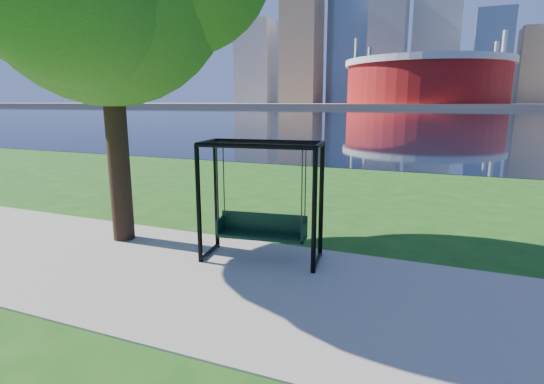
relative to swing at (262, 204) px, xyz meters
The scene contains 7 objects.
ground 1.25m from the swing, 65.17° to the right, with size 900.00×900.00×0.00m, color #1E5114.
path 1.56m from the swing, 75.58° to the right, with size 120.00×4.00×0.03m, color #9E937F.
river 101.38m from the swing, 89.84° to the left, with size 900.00×180.00×0.02m, color black.
far_bank 305.37m from the swing, 89.95° to the left, with size 900.00×228.00×2.00m, color #937F60.
stadium 234.95m from the swing, 92.37° to the left, with size 83.00×83.00×32.00m.
skyline 320.69m from the swing, 90.71° to the left, with size 392.00×66.00×96.50m.
swing is the anchor object (origin of this frame).
Camera 1 is at (2.69, -6.11, 2.83)m, focal length 28.00 mm.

